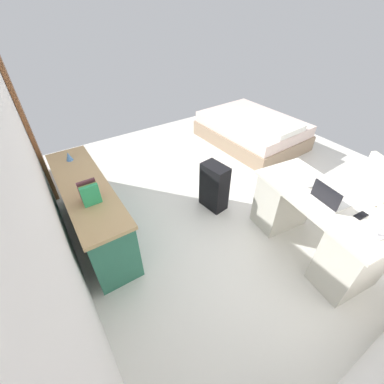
# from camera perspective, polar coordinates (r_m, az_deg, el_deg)

# --- Properties ---
(ground_plane) EXTENTS (5.60, 5.60, 0.00)m
(ground_plane) POSITION_cam_1_polar(r_m,az_deg,el_deg) (3.86, 8.78, -0.56)
(ground_plane) COLOR silver
(wall_back) EXTENTS (4.60, 0.10, 2.50)m
(wall_back) POSITION_cam_1_polar(r_m,az_deg,el_deg) (2.44, -32.41, 3.88)
(wall_back) COLOR white
(wall_back) RESTS_ON ground_plane
(door_wooden) EXTENTS (0.88, 0.05, 2.04)m
(door_wooden) POSITION_cam_1_polar(r_m,az_deg,el_deg) (4.14, -33.07, 12.86)
(door_wooden) COLOR brown
(door_wooden) RESTS_ON ground_plane
(desk) EXTENTS (1.51, 0.84, 0.75)m
(desk) POSITION_cam_1_polar(r_m,az_deg,el_deg) (3.12, 25.63, -6.37)
(desk) COLOR silver
(desk) RESTS_ON ground_plane
(office_chair) EXTENTS (0.61, 0.61, 0.94)m
(office_chair) POSITION_cam_1_polar(r_m,az_deg,el_deg) (3.68, 32.95, -1.28)
(office_chair) COLOR black
(office_chair) RESTS_ON ground_plane
(credenza) EXTENTS (1.80, 0.48, 0.75)m
(credenza) POSITION_cam_1_polar(r_m,az_deg,el_deg) (3.22, -21.46, -3.75)
(credenza) COLOR #2D7056
(credenza) RESTS_ON ground_plane
(bed) EXTENTS (1.96, 1.48, 0.58)m
(bed) POSITION_cam_1_polar(r_m,az_deg,el_deg) (5.25, 13.21, 13.23)
(bed) COLOR gray
(bed) RESTS_ON ground_plane
(suitcase_black) EXTENTS (0.39, 0.27, 0.66)m
(suitcase_black) POSITION_cam_1_polar(r_m,az_deg,el_deg) (3.43, 4.97, 1.17)
(suitcase_black) COLOR black
(suitcase_black) RESTS_ON ground_plane
(laptop) EXTENTS (0.34, 0.26, 0.21)m
(laptop) POSITION_cam_1_polar(r_m,az_deg,el_deg) (2.83, 28.17, -1.19)
(laptop) COLOR silver
(laptop) RESTS_ON desk
(computer_mouse) EXTENTS (0.07, 0.11, 0.03)m
(computer_mouse) POSITION_cam_1_polar(r_m,az_deg,el_deg) (3.00, 24.91, 1.36)
(computer_mouse) COLOR white
(computer_mouse) RESTS_ON desk
(cell_phone_near_laptop) EXTENTS (0.08, 0.14, 0.01)m
(cell_phone_near_laptop) POSITION_cam_1_polar(r_m,az_deg,el_deg) (2.85, 33.55, -4.39)
(cell_phone_near_laptop) COLOR black
(cell_phone_near_laptop) RESTS_ON desk
(book_row) EXTENTS (0.16, 0.17, 0.23)m
(book_row) POSITION_cam_1_polar(r_m,az_deg,el_deg) (2.68, -21.97, -0.03)
(book_row) COLOR #2D9F61
(book_row) RESTS_ON credenza
(figurine_small) EXTENTS (0.08, 0.08, 0.11)m
(figurine_small) POSITION_cam_1_polar(r_m,az_deg,el_deg) (3.49, -25.81, 7.18)
(figurine_small) COLOR #4C7FBF
(figurine_small) RESTS_ON credenza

